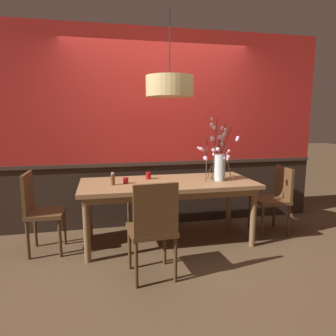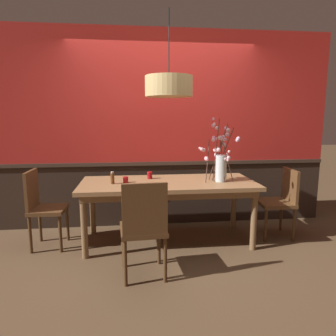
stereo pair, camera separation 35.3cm
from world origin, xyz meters
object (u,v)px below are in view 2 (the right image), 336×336
at_px(chair_head_east_end, 280,199).
at_px(chair_near_side_left, 144,225).
at_px(candle_holder_nearer_edge, 150,175).
at_px(condiment_bottle, 112,178).
at_px(vase_with_blossoms, 220,161).
at_px(dining_table, 168,188).
at_px(candle_holder_nearer_center, 126,180).
at_px(chair_far_side_left, 143,185).
at_px(pendant_lamp, 169,86).
at_px(chair_head_west_end, 42,205).

bearing_deg(chair_head_east_end, chair_near_side_left, -154.09).
height_order(chair_near_side_left, candle_holder_nearer_edge, chair_near_side_left).
distance_m(candle_holder_nearer_edge, condiment_bottle, 0.51).
bearing_deg(condiment_bottle, vase_with_blossoms, 0.60).
distance_m(dining_table, candle_holder_nearer_center, 0.52).
bearing_deg(candle_holder_nearer_edge, dining_table, -42.86).
distance_m(chair_far_side_left, pendant_lamp, 1.64).
bearing_deg(chair_head_west_end, dining_table, -0.21).
relative_size(chair_head_west_end, candle_holder_nearer_center, 13.12).
distance_m(vase_with_blossoms, candle_holder_nearer_center, 1.15).
relative_size(chair_head_west_end, chair_near_side_left, 0.96).
relative_size(chair_head_east_end, chair_near_side_left, 0.92).
bearing_deg(pendant_lamp, dining_table, 87.52).
height_order(chair_head_east_end, condiment_bottle, condiment_bottle).
bearing_deg(pendant_lamp, candle_holder_nearer_edge, 126.41).
relative_size(candle_holder_nearer_center, candle_holder_nearer_edge, 0.79).
height_order(chair_far_side_left, candle_holder_nearer_edge, chair_far_side_left).
bearing_deg(dining_table, chair_far_side_left, 107.79).
bearing_deg(chair_head_west_end, chair_head_east_end, 0.03).
relative_size(chair_head_east_end, chair_head_west_end, 0.95).
bearing_deg(chair_far_side_left, chair_head_east_end, -26.00).
distance_m(chair_head_east_end, vase_with_blossoms, 0.96).
bearing_deg(candle_holder_nearer_center, chair_near_side_left, -78.07).
bearing_deg(chair_far_side_left, pendant_lamp, -73.95).
xyz_separation_m(chair_head_east_end, candle_holder_nearer_edge, (-1.65, 0.19, 0.30)).
xyz_separation_m(chair_far_side_left, vase_with_blossoms, (0.90, -0.88, 0.47)).
xyz_separation_m(chair_far_side_left, candle_holder_nearer_edge, (0.06, -0.65, 0.27)).
relative_size(dining_table, pendant_lamp, 2.22).
relative_size(chair_head_east_end, pendant_lamp, 0.94).
bearing_deg(pendant_lamp, chair_near_side_left, -112.78).
xyz_separation_m(dining_table, vase_with_blossoms, (0.63, -0.04, 0.32)).
relative_size(chair_head_east_end, candle_holder_nearer_center, 12.51).
distance_m(chair_head_west_end, pendant_lamp, 2.00).
relative_size(chair_near_side_left, candle_holder_nearer_edge, 10.78).
bearing_deg(chair_near_side_left, condiment_bottle, 112.39).
bearing_deg(candle_holder_nearer_center, vase_with_blossoms, -1.77).
bearing_deg(dining_table, pendant_lamp, -92.48).
xyz_separation_m(chair_near_side_left, vase_with_blossoms, (0.95, 0.81, 0.46)).
xyz_separation_m(chair_head_west_end, pendant_lamp, (1.47, -0.09, 1.34)).
distance_m(chair_head_east_end, chair_far_side_left, 1.91).
xyz_separation_m(chair_near_side_left, candle_holder_nearer_center, (-0.18, 0.85, 0.26)).
height_order(chair_far_side_left, candle_holder_nearer_center, chair_far_side_left).
height_order(chair_far_side_left, vase_with_blossoms, vase_with_blossoms).
height_order(chair_head_west_end, pendant_lamp, pendant_lamp).
height_order(dining_table, chair_near_side_left, chair_near_side_left).
bearing_deg(chair_far_side_left, candle_holder_nearer_center, -105.45).
bearing_deg(chair_head_east_end, dining_table, -179.72).
relative_size(chair_near_side_left, pendant_lamp, 1.02).
height_order(chair_head_east_end, chair_far_side_left, chair_far_side_left).
height_order(chair_head_east_end, candle_holder_nearer_center, chair_head_east_end).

